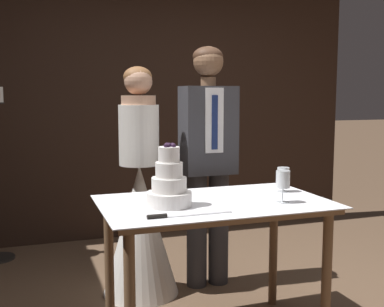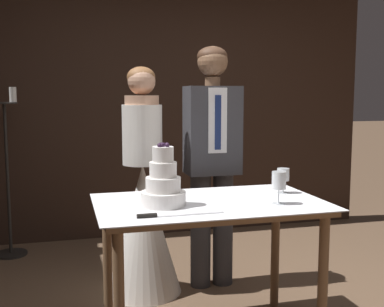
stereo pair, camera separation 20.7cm
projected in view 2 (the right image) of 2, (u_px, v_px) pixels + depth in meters
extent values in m
cube|color=black|center=(158.00, 107.00, 4.87)|extent=(4.43, 0.12, 2.60)
cylinder|color=brown|center=(323.00, 285.00, 2.63)|extent=(0.06, 0.06, 0.78)
cylinder|color=brown|center=(108.00, 265.00, 2.93)|extent=(0.06, 0.06, 0.78)
cylinder|color=brown|center=(275.00, 250.00, 3.22)|extent=(0.06, 0.06, 0.78)
cube|color=brown|center=(210.00, 206.00, 2.73)|extent=(1.23, 0.73, 0.03)
cube|color=white|center=(210.00, 202.00, 2.73)|extent=(1.29, 0.79, 0.01)
cylinder|color=white|center=(163.00, 199.00, 2.62)|extent=(0.25, 0.25, 0.08)
cylinder|color=white|center=(163.00, 184.00, 2.61)|extent=(0.19, 0.19, 0.08)
cylinder|color=white|center=(163.00, 170.00, 2.60)|extent=(0.15, 0.15, 0.08)
cylinder|color=white|center=(163.00, 154.00, 2.59)|extent=(0.12, 0.12, 0.08)
sphere|color=#2D1933|center=(167.00, 145.00, 2.60)|extent=(0.02, 0.02, 0.02)
sphere|color=#2D1933|center=(163.00, 145.00, 2.60)|extent=(0.02, 0.02, 0.02)
sphere|color=#2D1933|center=(161.00, 145.00, 2.60)|extent=(0.02, 0.02, 0.02)
sphere|color=#2D1933|center=(161.00, 145.00, 2.59)|extent=(0.02, 0.02, 0.02)
sphere|color=#2D1933|center=(159.00, 145.00, 2.56)|extent=(0.02, 0.02, 0.02)
sphere|color=#2D1933|center=(162.00, 145.00, 2.57)|extent=(0.02, 0.02, 0.02)
sphere|color=#2D1933|center=(167.00, 145.00, 2.56)|extent=(0.02, 0.02, 0.02)
cube|color=silver|center=(191.00, 214.00, 2.42)|extent=(0.35, 0.02, 0.00)
cylinder|color=black|center=(147.00, 216.00, 2.37)|extent=(0.10, 0.02, 0.02)
cylinder|color=silver|center=(283.00, 193.00, 2.96)|extent=(0.07, 0.07, 0.00)
cylinder|color=silver|center=(283.00, 186.00, 2.96)|extent=(0.01, 0.01, 0.07)
cylinder|color=silver|center=(283.00, 174.00, 2.95)|extent=(0.07, 0.07, 0.08)
cylinder|color=maroon|center=(283.00, 179.00, 2.95)|extent=(0.06, 0.06, 0.02)
cylinder|color=silver|center=(278.00, 204.00, 2.67)|extent=(0.07, 0.07, 0.00)
cylinder|color=silver|center=(279.00, 196.00, 2.66)|extent=(0.01, 0.01, 0.08)
cylinder|color=silver|center=(279.00, 180.00, 2.65)|extent=(0.08, 0.08, 0.10)
cone|color=white|center=(143.00, 229.00, 3.44)|extent=(0.54, 0.54, 0.93)
cylinder|color=white|center=(142.00, 135.00, 3.36)|extent=(0.28, 0.28, 0.42)
cylinder|color=tan|center=(142.00, 100.00, 3.33)|extent=(0.24, 0.24, 0.06)
sphere|color=tan|center=(142.00, 81.00, 3.32)|extent=(0.19, 0.19, 0.19)
ellipsoid|color=brown|center=(141.00, 77.00, 3.33)|extent=(0.20, 0.20, 0.15)
cylinder|color=#38383D|center=(201.00, 230.00, 3.56)|extent=(0.15, 0.15, 0.85)
cylinder|color=#38383D|center=(223.00, 229.00, 3.60)|extent=(0.15, 0.15, 0.85)
cube|color=#38383D|center=(212.00, 130.00, 3.49)|extent=(0.39, 0.24, 0.64)
cube|color=white|center=(218.00, 121.00, 3.36)|extent=(0.14, 0.01, 0.46)
cube|color=navy|center=(218.00, 123.00, 3.36)|extent=(0.04, 0.01, 0.38)
cylinder|color=brown|center=(213.00, 82.00, 3.45)|extent=(0.11, 0.11, 0.06)
sphere|color=brown|center=(213.00, 62.00, 3.43)|extent=(0.22, 0.22, 0.22)
ellipsoid|color=#472D1E|center=(212.00, 56.00, 3.44)|extent=(0.22, 0.22, 0.14)
cylinder|color=black|center=(11.00, 254.00, 4.29)|extent=(0.28, 0.28, 0.02)
cylinder|color=black|center=(8.00, 180.00, 4.21)|extent=(0.03, 0.03, 1.33)
cylinder|color=black|center=(4.00, 103.00, 4.13)|extent=(0.22, 0.22, 0.01)
cylinder|color=white|center=(13.00, 95.00, 4.14)|extent=(0.06, 0.06, 0.13)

